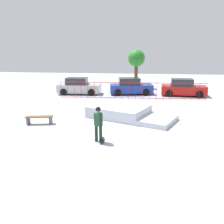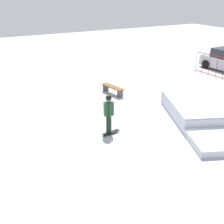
{
  "view_description": "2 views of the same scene",
  "coord_description": "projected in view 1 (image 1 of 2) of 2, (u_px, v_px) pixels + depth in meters",
  "views": [
    {
      "loc": [
        0.89,
        -14.17,
        4.33
      ],
      "look_at": [
        -0.76,
        -0.99,
        0.9
      ],
      "focal_mm": 39.4,
      "sensor_mm": 36.0,
      "label": 1
    },
    {
      "loc": [
        7.58,
        -7.85,
        5.53
      ],
      "look_at": [
        -1.0,
        -3.16,
        1.0
      ],
      "focal_mm": 41.99,
      "sensor_mm": 36.0,
      "label": 2
    }
  ],
  "objects": [
    {
      "name": "parked_car_blue",
      "position": [
        131.0,
        87.0,
        23.95
      ],
      "size": [
        4.34,
        2.48,
        1.6
      ],
      "rotation": [
        0.0,
        0.0,
        0.18
      ],
      "color": "#1E3899",
      "rests_on": "ground"
    },
    {
      "name": "parked_car_silver",
      "position": [
        79.0,
        87.0,
        24.09
      ],
      "size": [
        4.18,
        2.07,
        1.6
      ],
      "rotation": [
        0.0,
        0.0,
        0.05
      ],
      "color": "#B7B7BC",
      "rests_on": "ground"
    },
    {
      "name": "parked_car_red",
      "position": [
        183.0,
        88.0,
        23.19
      ],
      "size": [
        4.19,
        2.11,
        1.6
      ],
      "rotation": [
        0.0,
        0.0,
        -0.06
      ],
      "color": "red",
      "rests_on": "ground"
    },
    {
      "name": "distant_tree",
      "position": [
        136.0,
        59.0,
        27.46
      ],
      "size": [
        1.9,
        1.9,
        4.26
      ],
      "color": "brown",
      "rests_on": "ground"
    },
    {
      "name": "park_bench",
      "position": [
        39.0,
        118.0,
        14.48
      ],
      "size": [
        1.65,
        0.72,
        0.48
      ],
      "rotation": [
        0.0,
        0.0,
        3.35
      ],
      "color": "brown",
      "rests_on": "ground"
    },
    {
      "name": "perimeter_fence",
      "position": [
        132.0,
        90.0,
        21.62
      ],
      "size": [
        12.8,
        0.66,
        1.5
      ],
      "rotation": [
        0.0,
        0.0,
        0.05
      ],
      "color": "maroon",
      "rests_on": "ground"
    },
    {
      "name": "ground_plane",
      "position": [
        126.0,
        123.0,
        14.81
      ],
      "size": [
        60.0,
        60.0,
        0.0
      ],
      "primitive_type": "plane",
      "color": "#B2B7C1"
    },
    {
      "name": "skateboard",
      "position": [
        102.0,
        140.0,
        11.8
      ],
      "size": [
        0.33,
        0.82,
        0.09
      ],
      "rotation": [
        0.0,
        0.0,
        1.69
      ],
      "color": "black",
      "rests_on": "ground"
    },
    {
      "name": "skater",
      "position": [
        98.0,
        121.0,
        11.57
      ],
      "size": [
        0.44,
        0.41,
        1.73
      ],
      "rotation": [
        0.0,
        0.0,
        1.44
      ],
      "color": "black",
      "rests_on": "ground"
    },
    {
      "name": "skate_ramp",
      "position": [
        125.0,
        113.0,
        15.86
      ],
      "size": [
        5.99,
        4.49,
        0.74
      ],
      "rotation": [
        0.0,
        0.0,
        -0.4
      ],
      "color": "silver",
      "rests_on": "ground"
    }
  ]
}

